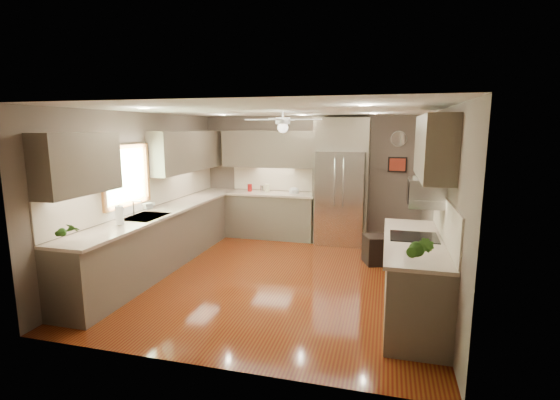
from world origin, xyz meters
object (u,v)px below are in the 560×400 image
at_px(bowl, 294,192).
at_px(refrigerator, 341,183).
at_px(canister_b, 262,189).
at_px(microwave, 426,192).
at_px(canister_c, 267,188).
at_px(stool, 378,250).
at_px(paper_towel, 120,215).
at_px(potted_plant_right, 420,249).
at_px(potted_plant_left, 67,230).
at_px(canister_a, 250,188).
at_px(soap_bottle, 149,206).

distance_m(bowl, refrigerator, 0.98).
xyz_separation_m(canister_b, microwave, (2.96, -2.79, 0.47)).
xyz_separation_m(canister_c, stool, (2.29, -1.21, -0.79)).
bearing_deg(refrigerator, paper_towel, -129.43).
height_order(potted_plant_right, microwave, microwave).
xyz_separation_m(potted_plant_left, microwave, (3.98, 1.46, 0.38)).
bearing_deg(canister_a, stool, -24.34).
bearing_deg(canister_b, bowl, -4.02).
height_order(canister_c, bowl, canister_c).
xyz_separation_m(canister_b, stool, (2.40, -1.21, -0.77)).
xyz_separation_m(potted_plant_right, bowl, (-2.15, 3.99, -0.15)).
bearing_deg(microwave, potted_plant_right, -95.86).
distance_m(canister_a, canister_c, 0.39).
xyz_separation_m(refrigerator, microwave, (1.33, -2.71, 0.29)).
height_order(potted_plant_right, refrigerator, refrigerator).
bearing_deg(paper_towel, canister_b, 72.94).
bearing_deg(canister_c, soap_bottle, -117.22).
height_order(potted_plant_right, bowl, potted_plant_right).
distance_m(canister_b, soap_bottle, 2.67).
bearing_deg(potted_plant_right, bowl, 118.32).
xyz_separation_m(canister_c, refrigerator, (1.53, -0.07, 0.16)).
height_order(stool, paper_towel, paper_towel).
distance_m(potted_plant_left, bowl, 4.54).
xyz_separation_m(canister_a, soap_bottle, (-0.86, -2.42, 0.02)).
relative_size(canister_b, bowl, 0.70).
xyz_separation_m(canister_b, potted_plant_left, (-1.02, -4.25, 0.09)).
distance_m(canister_b, bowl, 0.69).
bearing_deg(canister_a, potted_plant_right, -52.38).
bearing_deg(potted_plant_left, refrigerator, 57.53).
bearing_deg(canister_a, canister_c, -0.94).
relative_size(microwave, paper_towel, 2.01).
bearing_deg(bowl, paper_towel, -117.56).
xyz_separation_m(canister_a, canister_b, (0.28, 0.00, -0.01)).
height_order(soap_bottle, stool, soap_bottle).
bearing_deg(potted_plant_right, paper_towel, 169.24).
bearing_deg(stool, potted_plant_left, -138.37).
relative_size(canister_a, paper_towel, 0.56).
xyz_separation_m(canister_a, canister_c, (0.39, -0.01, 0.01)).
bearing_deg(microwave, stool, 109.58).
relative_size(refrigerator, paper_towel, 8.96).
xyz_separation_m(canister_a, paper_towel, (-0.74, -3.31, 0.06)).
height_order(refrigerator, paper_towel, refrigerator).
xyz_separation_m(canister_c, potted_plant_left, (-1.13, -4.25, 0.07)).
height_order(canister_b, bowl, canister_b).
bearing_deg(refrigerator, stool, -55.94).
height_order(canister_b, stool, canister_b).
bearing_deg(stool, microwave, -70.42).
xyz_separation_m(canister_b, refrigerator, (1.64, -0.08, 0.18)).
xyz_separation_m(potted_plant_right, microwave, (0.13, 1.25, 0.37)).
relative_size(canister_a, potted_plant_left, 0.48).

